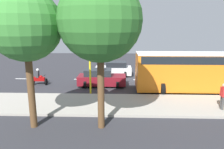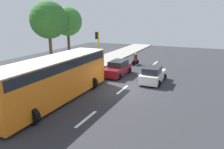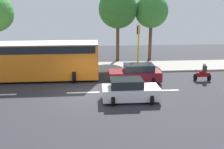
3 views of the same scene
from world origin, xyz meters
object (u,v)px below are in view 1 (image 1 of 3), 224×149
pedestrian_near_signal (223,96)px  street_tree_south (100,21)px  car_maroon (101,78)px  street_tree_center (25,26)px  motorcycle (39,78)px  traffic_light_corner (90,58)px  car_white (114,69)px  city_bus (204,69)px

pedestrian_near_signal → street_tree_south: bearing=-72.1°
car_maroon → pedestrian_near_signal: pedestrian_near_signal is taller
pedestrian_near_signal → street_tree_center: (2.48, -11.14, 4.31)m
motorcycle → traffic_light_corner: bearing=61.8°
car_white → city_bus: city_bus is taller
motorcycle → traffic_light_corner: 6.19m
motorcycle → traffic_light_corner: size_ratio=0.34×
car_white → city_bus: size_ratio=0.35×
motorcycle → pedestrian_near_signal: size_ratio=0.91×
city_bus → street_tree_south: size_ratio=1.43×
pedestrian_near_signal → traffic_light_corner: 9.47m
pedestrian_near_signal → street_tree_center: street_tree_center is taller
pedestrian_near_signal → traffic_light_corner: bearing=-108.8°
car_white → pedestrian_near_signal: 11.95m
street_tree_center → street_tree_south: 3.67m
car_white → pedestrian_near_signal: (9.61, 7.09, 0.35)m
traffic_light_corner → city_bus: bearing=98.0°
car_maroon → traffic_light_corner: traffic_light_corner is taller
city_bus → traffic_light_corner: traffic_light_corner is taller
city_bus → street_tree_center: size_ratio=1.53×
car_white → traffic_light_corner: bearing=-14.4°
car_white → street_tree_south: bearing=-1.9°
traffic_light_corner → street_tree_center: size_ratio=0.62×
car_maroon → motorcycle: size_ratio=2.78×
street_tree_south → pedestrian_near_signal: bearing=107.9°
traffic_light_corner → street_tree_center: 6.44m
car_white → car_maroon: (4.01, -1.07, 0.00)m
city_bus → pedestrian_near_signal: city_bus is taller
motorcycle → car_maroon: bearing=88.9°
car_white → city_bus: 9.25m
motorcycle → street_tree_south: 11.46m
city_bus → motorcycle: bearing=-95.8°
motorcycle → street_tree_center: street_tree_center is taller
motorcycle → street_tree_center: bearing=18.3°
city_bus → motorcycle: size_ratio=7.19×
car_maroon → street_tree_center: (8.08, -2.98, 4.66)m
car_white → traffic_light_corner: traffic_light_corner is taller
car_white → pedestrian_near_signal: size_ratio=2.26×
motorcycle → street_tree_south: (8.14, 6.37, 4.96)m
car_maroon → street_tree_center: bearing=-20.2°
car_white → car_maroon: same height
street_tree_center → car_white: bearing=161.5°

